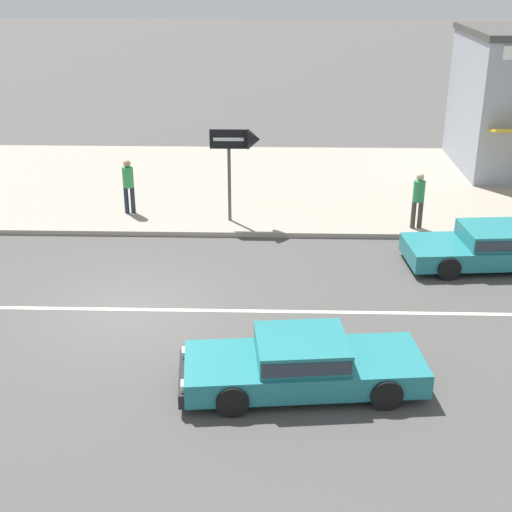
% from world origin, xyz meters
% --- Properties ---
extents(ground_plane, '(160.00, 160.00, 0.00)m').
position_xyz_m(ground_plane, '(0.00, 0.00, 0.00)').
color(ground_plane, '#4C4947').
extents(lane_centre_stripe, '(50.40, 0.14, 0.01)m').
position_xyz_m(lane_centre_stripe, '(0.00, 0.00, 0.00)').
color(lane_centre_stripe, silver).
rests_on(lane_centre_stripe, ground).
extents(kerb_strip, '(68.00, 10.00, 0.15)m').
position_xyz_m(kerb_strip, '(0.00, 9.65, 0.07)').
color(kerb_strip, '#9E9384').
rests_on(kerb_strip, ground).
extents(sedan_teal_0, '(4.78, 2.16, 1.06)m').
position_xyz_m(sedan_teal_0, '(9.17, 2.86, 0.54)').
color(sedan_teal_0, teal).
rests_on(sedan_teal_0, ground).
extents(sedan_teal_1, '(4.76, 2.14, 1.06)m').
position_xyz_m(sedan_teal_1, '(3.92, -3.11, 0.53)').
color(sedan_teal_1, teal).
rests_on(sedan_teal_1, ground).
extents(arrow_signboard, '(1.48, 0.62, 2.84)m').
position_xyz_m(arrow_signboard, '(2.51, 5.68, 2.52)').
color(arrow_signboard, '#4C4C51').
rests_on(arrow_signboard, kerb_strip).
extents(pedestrian_near_clock, '(0.34, 0.34, 1.69)m').
position_xyz_m(pedestrian_near_clock, '(7.56, 5.20, 1.14)').
color(pedestrian_near_clock, '#4C4238').
rests_on(pedestrian_near_clock, kerb_strip).
extents(pedestrian_mid_kerb, '(0.34, 0.34, 1.72)m').
position_xyz_m(pedestrian_mid_kerb, '(-1.17, 6.27, 1.16)').
color(pedestrian_mid_kerb, '#232838').
rests_on(pedestrian_mid_kerb, kerb_strip).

